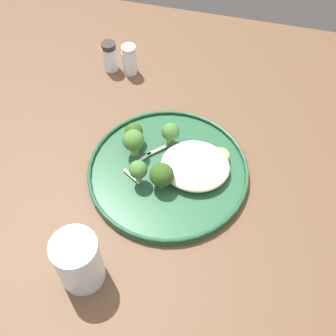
% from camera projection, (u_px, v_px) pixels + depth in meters
% --- Properties ---
extents(ground, '(6.00, 6.00, 0.00)m').
position_uv_depth(ground, '(162.00, 308.00, 1.39)').
color(ground, '#2D2B28').
extents(wooden_dining_table, '(1.40, 1.00, 0.74)m').
position_uv_depth(wooden_dining_table, '(159.00, 196.00, 0.86)').
color(wooden_dining_table, brown).
rests_on(wooden_dining_table, ground).
extents(dinner_plate, '(0.29, 0.29, 0.02)m').
position_uv_depth(dinner_plate, '(168.00, 172.00, 0.79)').
color(dinner_plate, '#235133').
rests_on(dinner_plate, wooden_dining_table).
extents(noodle_bed, '(0.12, 0.11, 0.03)m').
position_uv_depth(noodle_bed, '(195.00, 166.00, 0.78)').
color(noodle_bed, beige).
rests_on(noodle_bed, dinner_plate).
extents(seared_scallop_right_edge, '(0.03, 0.03, 0.01)m').
position_uv_depth(seared_scallop_right_edge, '(197.00, 168.00, 0.78)').
color(seared_scallop_right_edge, '#E5C689').
rests_on(seared_scallop_right_edge, dinner_plate).
extents(seared_scallop_tiny_bay, '(0.03, 0.03, 0.02)m').
position_uv_depth(seared_scallop_tiny_bay, '(212.00, 174.00, 0.77)').
color(seared_scallop_tiny_bay, '#DBB77A').
rests_on(seared_scallop_tiny_bay, dinner_plate).
extents(seared_scallop_half_hidden, '(0.03, 0.03, 0.02)m').
position_uv_depth(seared_scallop_half_hidden, '(220.00, 156.00, 0.79)').
color(seared_scallop_half_hidden, '#E5C689').
rests_on(seared_scallop_half_hidden, dinner_plate).
extents(seared_scallop_left_edge, '(0.03, 0.03, 0.02)m').
position_uv_depth(seared_scallop_left_edge, '(201.00, 153.00, 0.80)').
color(seared_scallop_left_edge, '#E5C689').
rests_on(seared_scallop_left_edge, dinner_plate).
extents(broccoli_floret_right_tilted, '(0.04, 0.04, 0.06)m').
position_uv_depth(broccoli_floret_right_tilted, '(133.00, 141.00, 0.78)').
color(broccoli_floret_right_tilted, '#89A356').
rests_on(broccoli_floret_right_tilted, dinner_plate).
extents(broccoli_floret_beside_noodles, '(0.04, 0.04, 0.05)m').
position_uv_depth(broccoli_floret_beside_noodles, '(162.00, 175.00, 0.74)').
color(broccoli_floret_beside_noodles, '#89A356').
rests_on(broccoli_floret_beside_noodles, dinner_plate).
extents(broccoli_floret_small_sprig, '(0.03, 0.03, 0.04)m').
position_uv_depth(broccoli_floret_small_sprig, '(134.00, 132.00, 0.81)').
color(broccoli_floret_small_sprig, '#7A994C').
rests_on(broccoli_floret_small_sprig, dinner_plate).
extents(broccoli_floret_near_rim, '(0.03, 0.03, 0.05)m').
position_uv_depth(broccoli_floret_near_rim, '(171.00, 132.00, 0.80)').
color(broccoli_floret_near_rim, '#89A356').
rests_on(broccoli_floret_near_rim, dinner_plate).
extents(broccoli_floret_left_leaning, '(0.03, 0.03, 0.05)m').
position_uv_depth(broccoli_floret_left_leaning, '(138.00, 170.00, 0.75)').
color(broccoli_floret_left_leaning, '#89A356').
rests_on(broccoli_floret_left_leaning, dinner_plate).
extents(onion_sliver_pale_crescent, '(0.04, 0.03, 0.00)m').
position_uv_depth(onion_sliver_pale_crescent, '(132.00, 176.00, 0.77)').
color(onion_sliver_pale_crescent, silver).
rests_on(onion_sliver_pale_crescent, dinner_plate).
extents(onion_sliver_short_strip, '(0.02, 0.03, 0.00)m').
position_uv_depth(onion_sliver_short_strip, '(143.00, 158.00, 0.80)').
color(onion_sliver_short_strip, silver).
rests_on(onion_sliver_short_strip, dinner_plate).
extents(onion_sliver_long_sliver, '(0.03, 0.03, 0.00)m').
position_uv_depth(onion_sliver_long_sliver, '(157.00, 150.00, 0.81)').
color(onion_sliver_long_sliver, silver).
rests_on(onion_sliver_long_sliver, dinner_plate).
extents(water_glass, '(0.07, 0.07, 0.10)m').
position_uv_depth(water_glass, '(79.00, 263.00, 0.65)').
color(water_glass, silver).
rests_on(water_glass, wooden_dining_table).
extents(salt_shaker, '(0.03, 0.03, 0.07)m').
position_uv_depth(salt_shaker, '(129.00, 60.00, 0.93)').
color(salt_shaker, white).
rests_on(salt_shaker, wooden_dining_table).
extents(pepper_shaker, '(0.03, 0.03, 0.07)m').
position_uv_depth(pepper_shaker, '(110.00, 56.00, 0.94)').
color(pepper_shaker, white).
rests_on(pepper_shaker, wooden_dining_table).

